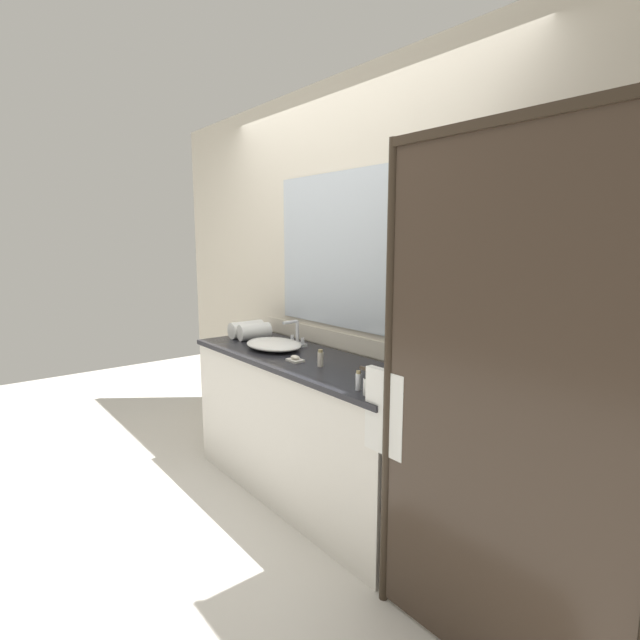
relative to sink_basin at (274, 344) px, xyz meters
The scene contains 13 objects.
ground_plane 0.98m from the sink_basin, ahead, with size 8.00×8.00×0.00m, color silver.
wall_back_with_mirror 0.61m from the sink_basin, 48.88° to the left, with size 4.40×0.06×2.60m.
vanity_cabinet 0.57m from the sink_basin, ahead, with size 1.80×0.58×0.90m.
shower_enclosure 1.60m from the sink_basin, ahead, with size 1.20×0.59×2.00m.
sink_basin is the anchor object (origin of this frame).
faucet 0.18m from the sink_basin, 90.00° to the left, with size 0.17×0.14×0.17m.
potted_plant 1.05m from the sink_basin, ahead, with size 0.23×0.23×0.24m.
soap_dish 0.37m from the sink_basin, 13.32° to the right, with size 0.10×0.07×0.04m.
amenity_bottle_shampoo 1.09m from the sink_basin, 10.42° to the right, with size 0.03×0.03×0.09m.
amenity_bottle_conditioner 1.01m from the sink_basin, ahead, with size 0.03×0.03×0.09m.
amenity_bottle_lotion 0.54m from the sink_basin, ahead, with size 0.03×0.03×0.10m.
rolled_towel_near_edge 0.45m from the sink_basin, behind, with size 0.12×0.12×0.25m, color white.
rolled_towel_middle 0.34m from the sink_basin, behind, with size 0.12×0.12×0.23m, color white.
Camera 1 is at (2.31, -1.73, 1.61)m, focal length 27.33 mm.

